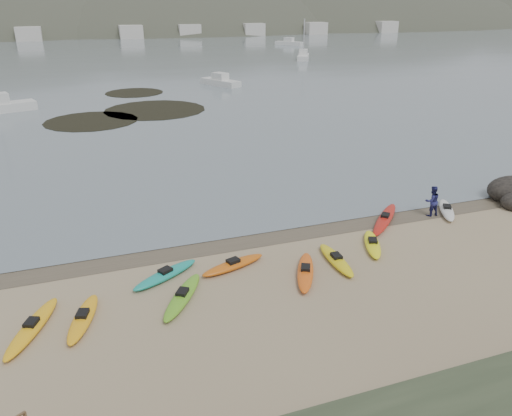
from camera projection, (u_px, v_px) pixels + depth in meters
name	position (u px, v px, depth m)	size (l,w,h in m)	color
ground	(256.00, 235.00, 25.78)	(600.00, 600.00, 0.00)	tan
wet_sand	(258.00, 237.00, 25.52)	(60.00, 60.00, 0.00)	brown
water	(81.00, 21.00, 286.41)	(1200.00, 1200.00, 0.00)	slate
kayaks	(272.00, 263.00, 22.68)	(23.89, 7.91, 0.34)	silver
person_east	(432.00, 201.00, 27.75)	(0.85, 0.66, 1.75)	navy
kelp_mats	(131.00, 109.00, 55.32)	(16.97, 23.57, 0.04)	black
moored_boats	(147.00, 64.00, 90.34)	(84.98, 74.76, 1.23)	silver
far_hills	(190.00, 69.00, 212.66)	(550.00, 135.00, 80.00)	#384235
far_town	(116.00, 32.00, 152.84)	(199.00, 5.00, 4.00)	beige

